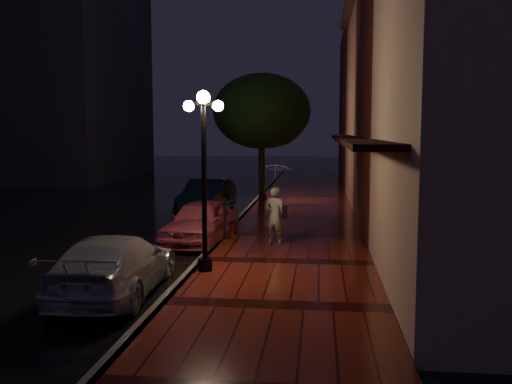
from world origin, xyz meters
The scene contains 14 objects.
ground centered at (0.00, 0.00, 0.00)m, with size 120.00×120.00×0.00m, color black.
sidewalk centered at (2.25, 0.00, 0.07)m, with size 4.50×60.00×0.15m, color #49120D.
curb centered at (0.00, 0.00, 0.07)m, with size 0.25×60.00×0.15m, color #595451.
storefront_mid centered at (7.00, 2.00, 5.50)m, with size 5.00×8.00×11.00m, color #511914.
storefront_far centered at (7.00, 10.00, 4.50)m, with size 5.00×8.00×9.00m, color #8C5951.
storefront_extra centered at (7.00, 20.00, 5.00)m, with size 5.00×12.00×10.00m, color #511914.
streetlamp_near centered at (0.35, -5.00, 2.60)m, with size 0.96×0.36×4.31m.
streetlamp_far centered at (0.35, 9.00, 2.60)m, with size 0.96×0.36×4.31m.
street_tree centered at (0.61, 5.99, 4.24)m, with size 4.16×4.16×5.80m.
pink_car centered at (-0.60, -0.91, 0.69)m, with size 1.62×4.04×1.38m, color #C25064.
navy_car centered at (-1.64, 5.30, 0.74)m, with size 1.56×4.48×1.47m, color black.
silver_car centered at (-1.26, -6.74, 0.66)m, with size 1.84×4.54×1.32m, color #B1B0B9.
woman_with_umbrella centered at (1.78, -1.59, 1.75)m, with size 1.00×1.02×2.41m.
parking_meter centered at (0.15, -0.97, 0.92)m, with size 0.13×0.11×1.26m.
Camera 1 is at (3.09, -18.29, 3.53)m, focal length 40.00 mm.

